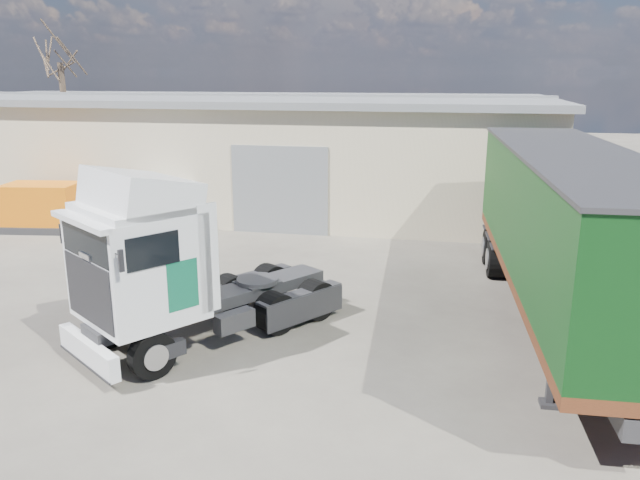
% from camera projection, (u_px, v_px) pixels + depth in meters
% --- Properties ---
extents(ground, '(120.00, 120.00, 0.00)m').
position_uv_depth(ground, '(253.00, 332.00, 15.92)').
color(ground, '#2B2723').
rests_on(ground, ground).
extents(warehouse, '(30.60, 12.60, 5.42)m').
position_uv_depth(warehouse, '(235.00, 149.00, 31.54)').
color(warehouse, '#BFB093').
rests_on(warehouse, ground).
extents(bare_tree, '(4.00, 4.00, 9.60)m').
position_uv_depth(bare_tree, '(58.00, 46.00, 36.31)').
color(bare_tree, '#382B21').
rests_on(bare_tree, ground).
extents(tractor_unit, '(5.79, 6.75, 4.44)m').
position_uv_depth(tractor_unit, '(172.00, 273.00, 14.63)').
color(tractor_unit, black).
rests_on(tractor_unit, ground).
extents(box_trailer, '(3.53, 13.82, 4.56)m').
position_uv_depth(box_trailer, '(567.00, 221.00, 15.78)').
color(box_trailer, '#2D2D30').
rests_on(box_trailer, ground).
extents(panel_van, '(3.81, 5.26, 2.00)m').
position_uv_depth(panel_van, '(155.00, 208.00, 25.67)').
color(panel_van, black).
rests_on(panel_van, ground).
extents(orange_skip, '(3.38, 2.38, 1.96)m').
position_uv_depth(orange_skip, '(43.00, 210.00, 26.13)').
color(orange_skip, '#2D2D30').
rests_on(orange_skip, ground).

